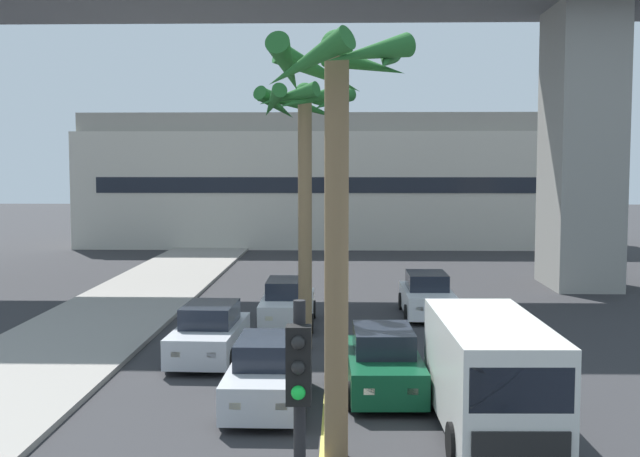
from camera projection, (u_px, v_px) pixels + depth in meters
name	position (u px, v px, depth m)	size (l,w,h in m)	color
lane_stripe_center	(329.00, 355.00, 23.11)	(0.14, 56.00, 0.01)	#DBCC4C
pier_building_backdrop	(337.00, 181.00, 54.54)	(33.98, 8.04, 8.74)	beige
car_queue_front	(383.00, 363.00, 19.26)	(1.92, 4.15, 1.56)	#0C4728
car_queue_second	(268.00, 375.00, 18.22)	(1.86, 4.11, 1.56)	#B7BABF
car_queue_third	(427.00, 296.00, 29.04)	(1.85, 4.11, 1.56)	white
car_queue_fourth	(210.00, 334.00, 22.57)	(1.94, 4.16, 1.56)	#B7BABF
car_queue_fifth	(288.00, 304.00, 27.36)	(1.85, 4.11, 1.56)	white
delivery_van	(490.00, 373.00, 16.24)	(2.25, 5.29, 2.36)	silver
traffic_light_median_near	(299.00, 453.00, 7.78)	(0.24, 0.37, 4.20)	black
palm_tree_near_median	(338.00, 140.00, 14.66)	(2.83, 2.93, 7.93)	brown
palm_tree_mid_median	(305.00, 133.00, 23.43)	(3.04, 3.05, 7.86)	brown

